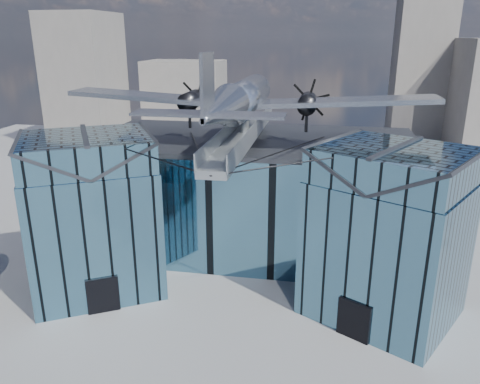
# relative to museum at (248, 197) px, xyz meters

# --- Properties ---
(ground_plane) EXTENTS (120.00, 120.00, 0.00)m
(ground_plane) POSITION_rel_museum_xyz_m (-0.00, -5.82, -5.54)
(ground_plane) COLOR gray
(museum) EXTENTS (32.88, 24.50, 17.60)m
(museum) POSITION_rel_museum_xyz_m (0.00, 0.00, 0.00)
(museum) COLOR teal
(museum) RESTS_ON ground
(bg_towers) EXTENTS (77.00, 24.50, 26.00)m
(bg_towers) POSITION_rel_museum_xyz_m (1.45, 44.67, 4.47)
(bg_towers) COLOR slate
(bg_towers) RESTS_ON ground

